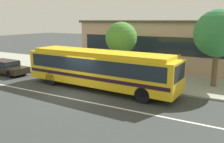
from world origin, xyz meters
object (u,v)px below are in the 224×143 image
at_px(street_tree_mid_block, 218,34).
at_px(sedan_behind_bus, 5,66).
at_px(street_tree_near_stop, 121,38).
at_px(pedestrian_walking_along_curb, 122,67).
at_px(transit_bus, 99,67).
at_px(bus_stop_sign, 179,68).
at_px(pedestrian_waiting_near_sign, 140,69).

bearing_deg(street_tree_mid_block, sedan_behind_bus, -165.71).
bearing_deg(sedan_behind_bus, street_tree_near_stop, 23.98).
distance_m(pedestrian_walking_along_curb, street_tree_near_stop, 2.56).
distance_m(transit_bus, pedestrian_walking_along_curb, 3.53).
height_order(sedan_behind_bus, bus_stop_sign, bus_stop_sign).
xyz_separation_m(sedan_behind_bus, pedestrian_walking_along_curb, (10.44, 3.55, 0.34)).
height_order(transit_bus, sedan_behind_bus, transit_bus).
distance_m(sedan_behind_bus, bus_stop_sign, 15.71).
bearing_deg(pedestrian_walking_along_curb, sedan_behind_bus, -161.24).
relative_size(pedestrian_walking_along_curb, bus_stop_sign, 0.64).
bearing_deg(pedestrian_walking_along_curb, pedestrian_waiting_near_sign, -8.79).
xyz_separation_m(pedestrian_walking_along_curb, street_tree_mid_block, (7.16, 0.94, 2.94)).
bearing_deg(street_tree_mid_block, street_tree_near_stop, -179.41).
height_order(transit_bus, bus_stop_sign, transit_bus).
bearing_deg(transit_bus, street_tree_mid_block, 31.29).
relative_size(sedan_behind_bus, street_tree_near_stop, 1.03).
xyz_separation_m(street_tree_near_stop, street_tree_mid_block, (7.70, 0.08, 0.59)).
bearing_deg(sedan_behind_bus, pedestrian_waiting_near_sign, 15.03).
relative_size(pedestrian_waiting_near_sign, pedestrian_walking_along_curb, 1.00).
height_order(transit_bus, street_tree_mid_block, street_tree_mid_block).
height_order(transit_bus, pedestrian_walking_along_curb, transit_bus).
bearing_deg(sedan_behind_bus, pedestrian_walking_along_curb, 18.76).
xyz_separation_m(transit_bus, street_tree_near_stop, (-0.42, 4.34, 1.79)).
bearing_deg(street_tree_near_stop, pedestrian_walking_along_curb, -57.68).
height_order(pedestrian_walking_along_curb, street_tree_mid_block, street_tree_mid_block).
bearing_deg(bus_stop_sign, pedestrian_waiting_near_sign, 162.10).
bearing_deg(sedan_behind_bus, bus_stop_sign, 8.07).
xyz_separation_m(sedan_behind_bus, street_tree_mid_block, (17.59, 4.48, 3.28)).
bearing_deg(pedestrian_walking_along_curb, bus_stop_sign, -14.83).
height_order(pedestrian_waiting_near_sign, street_tree_mid_block, street_tree_mid_block).
height_order(sedan_behind_bus, street_tree_near_stop, street_tree_near_stop).
distance_m(sedan_behind_bus, pedestrian_waiting_near_sign, 12.63).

